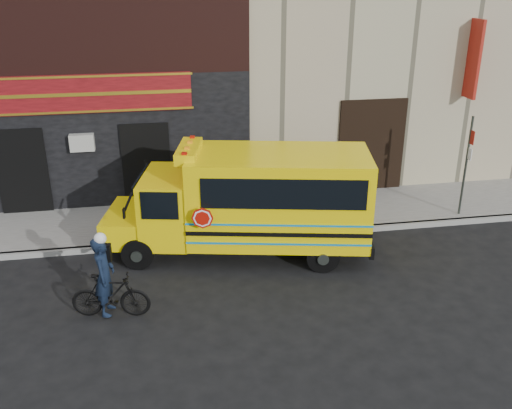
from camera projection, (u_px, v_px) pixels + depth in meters
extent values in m
plane|color=black|center=(287.00, 286.00, 13.53)|extent=(120.00, 120.00, 0.00)
cube|color=gray|center=(266.00, 236.00, 15.87)|extent=(40.00, 0.20, 0.15)
cube|color=#62605B|center=(257.00, 215.00, 17.23)|extent=(40.00, 3.00, 0.15)
cube|color=black|center=(83.00, 143.00, 16.95)|extent=(10.00, 0.30, 4.00)
cube|color=black|center=(68.00, 20.00, 15.60)|extent=(10.00, 0.28, 3.00)
cube|color=#4E0B0D|center=(77.00, 94.00, 16.22)|extent=(6.50, 0.12, 1.10)
cube|color=black|center=(23.00, 172.00, 16.82)|extent=(1.30, 0.10, 2.50)
cube|color=black|center=(147.00, 165.00, 17.39)|extent=(1.30, 0.10, 2.50)
cube|color=maroon|center=(474.00, 59.00, 17.63)|extent=(0.10, 0.70, 2.40)
cylinder|color=black|center=(138.00, 254.00, 14.21)|extent=(0.84, 0.44, 0.80)
cylinder|color=black|center=(153.00, 222.00, 15.96)|extent=(0.84, 0.44, 0.80)
cylinder|color=black|center=(323.00, 256.00, 14.07)|extent=(0.84, 0.44, 0.80)
cylinder|color=black|center=(318.00, 224.00, 15.82)|extent=(0.84, 0.44, 0.80)
cube|color=yellow|center=(128.00, 223.00, 14.94)|extent=(1.39, 2.16, 0.70)
cube|color=black|center=(108.00, 231.00, 15.05)|extent=(0.54, 2.03, 0.35)
cube|color=yellow|center=(168.00, 206.00, 14.71)|extent=(1.60, 2.30, 1.70)
cube|color=black|center=(145.00, 191.00, 14.57)|extent=(0.43, 1.77, 0.90)
cube|color=yellow|center=(279.00, 196.00, 14.50)|extent=(4.85, 3.07, 2.25)
cube|color=black|center=(366.00, 235.00, 14.85)|extent=(0.57, 2.18, 0.30)
cube|color=black|center=(284.00, 194.00, 13.29)|extent=(3.83, 0.83, 0.75)
cube|color=yellow|center=(189.00, 151.00, 14.12)|extent=(0.82, 1.67, 0.28)
cylinder|color=#A91106|center=(202.00, 218.00, 13.39)|extent=(0.52, 0.14, 0.52)
cylinder|color=#3D443E|center=(465.00, 169.00, 16.57)|extent=(0.07, 0.07, 3.13)
cube|color=maroon|center=(472.00, 137.00, 16.12)|extent=(0.02, 0.27, 0.39)
cube|color=white|center=(469.00, 154.00, 16.31)|extent=(0.02, 0.27, 0.34)
imported|color=black|center=(110.00, 295.00, 12.19)|extent=(1.75, 0.76, 1.02)
imported|color=black|center=(105.00, 278.00, 12.11)|extent=(0.53, 0.72, 1.80)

